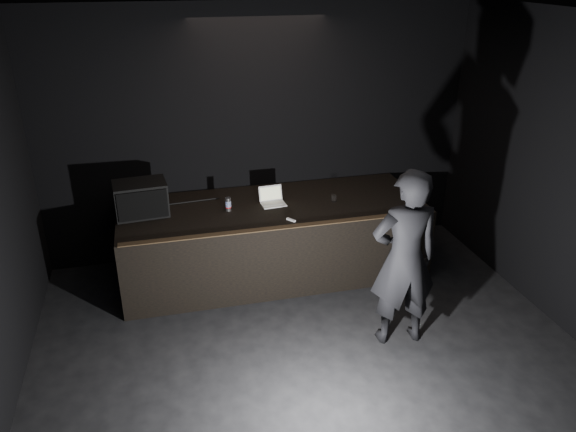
% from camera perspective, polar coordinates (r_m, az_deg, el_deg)
% --- Properties ---
extents(ground, '(7.00, 7.00, 0.00)m').
position_cam_1_polar(ground, '(5.76, 4.82, -18.87)').
color(ground, black).
rests_on(ground, ground).
extents(room_walls, '(6.10, 7.10, 3.52)m').
position_cam_1_polar(room_walls, '(4.61, 5.70, -0.28)').
color(room_walls, black).
rests_on(room_walls, ground).
extents(stage_riser, '(4.00, 1.50, 1.00)m').
position_cam_1_polar(stage_riser, '(7.64, -1.57, -2.30)').
color(stage_riser, black).
rests_on(stage_riser, ground).
extents(riser_lip, '(3.92, 0.10, 0.01)m').
position_cam_1_polar(riser_lip, '(6.79, -0.30, -1.12)').
color(riser_lip, brown).
rests_on(riser_lip, stage_riser).
extents(stage_monitor, '(0.68, 0.52, 0.43)m').
position_cam_1_polar(stage_monitor, '(7.30, -14.72, 1.72)').
color(stage_monitor, black).
rests_on(stage_monitor, stage_riser).
extents(cable, '(1.02, 0.10, 0.02)m').
position_cam_1_polar(cable, '(7.59, -10.79, 1.32)').
color(cable, black).
rests_on(cable, stage_riser).
extents(laptop, '(0.33, 0.30, 0.22)m').
position_cam_1_polar(laptop, '(7.45, -1.63, 1.71)').
color(laptop, silver).
rests_on(laptop, stage_riser).
extents(beer_can, '(0.08, 0.08, 0.18)m').
position_cam_1_polar(beer_can, '(7.26, -6.10, 1.20)').
color(beer_can, silver).
rests_on(beer_can, stage_riser).
extents(plastic_cup, '(0.07, 0.07, 0.09)m').
position_cam_1_polar(plastic_cup, '(7.54, 4.68, 1.81)').
color(plastic_cup, white).
rests_on(plastic_cup, stage_riser).
extents(wii_remote, '(0.10, 0.13, 0.02)m').
position_cam_1_polar(wii_remote, '(6.96, 0.31, -0.41)').
color(wii_remote, white).
rests_on(wii_remote, stage_riser).
extents(person, '(0.78, 0.54, 2.06)m').
position_cam_1_polar(person, '(6.17, 11.71, -4.30)').
color(person, black).
rests_on(person, ground).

